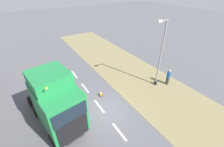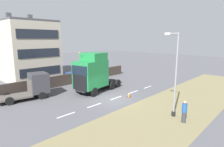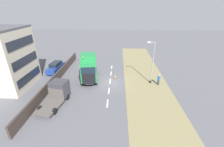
% 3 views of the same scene
% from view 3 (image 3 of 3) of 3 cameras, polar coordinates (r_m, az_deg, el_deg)
% --- Properties ---
extents(ground_plane, '(120.00, 120.00, 0.00)m').
position_cam_3_polar(ground_plane, '(25.12, -0.82, -3.64)').
color(ground_plane, '#515156').
rests_on(ground_plane, ground).
extents(grass_verge, '(7.00, 44.00, 0.01)m').
position_cam_3_polar(grass_verge, '(25.51, 12.79, -3.81)').
color(grass_verge, olive).
rests_on(grass_verge, ground).
extents(lane_markings, '(0.16, 14.60, 0.00)m').
position_cam_3_polar(lane_markings, '(25.73, -0.73, -2.90)').
color(lane_markings, white).
rests_on(lane_markings, ground).
extents(boundary_wall, '(0.25, 24.00, 1.54)m').
position_cam_3_polar(boundary_wall, '(26.79, -20.43, -1.57)').
color(boundary_wall, '#382D28').
rests_on(boundary_wall, ground).
extents(lorry_cab, '(3.48, 7.10, 4.94)m').
position_cam_3_polar(lorry_cab, '(24.80, -8.81, 1.83)').
color(lorry_cab, black).
rests_on(lorry_cab, ground).
extents(flatbed_truck, '(3.05, 5.52, 2.72)m').
position_cam_3_polar(flatbed_truck, '(21.30, -19.82, -6.44)').
color(flatbed_truck, '#333338').
rests_on(flatbed_truck, ground).
extents(parked_car, '(2.19, 4.82, 1.89)m').
position_cam_3_polar(parked_car, '(30.99, -20.61, 2.27)').
color(parked_car, navy).
rests_on(parked_car, ground).
extents(lamp_post, '(1.28, 0.33, 6.94)m').
position_cam_3_polar(lamp_post, '(24.69, 14.96, 3.14)').
color(lamp_post, black).
rests_on(lamp_post, ground).
extents(pedestrian, '(0.39, 0.39, 1.78)m').
position_cam_3_polar(pedestrian, '(25.34, 17.34, -2.36)').
color(pedestrian, '#333338').
rests_on(pedestrian, ground).
extents(traffic_cone_lead, '(0.36, 0.36, 0.58)m').
position_cam_3_polar(traffic_cone_lead, '(26.65, 1.18, -1.20)').
color(traffic_cone_lead, black).
rests_on(traffic_cone_lead, ground).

